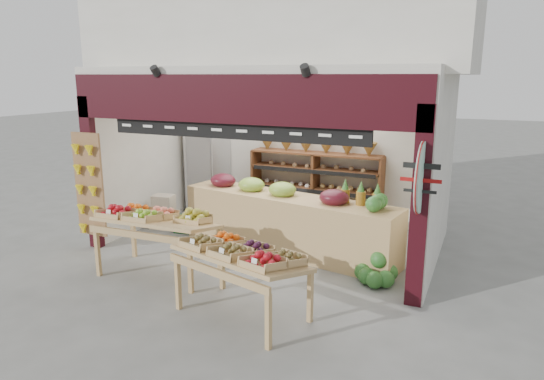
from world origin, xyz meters
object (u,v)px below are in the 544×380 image
at_px(refrigerator, 208,169).
at_px(cardboard_stack, 175,216).
at_px(mid_counter, 287,221).
at_px(watermelon_pile, 375,270).
at_px(display_table_right, 242,254).
at_px(back_shelving, 315,169).
at_px(display_table_left, 152,219).

xyz_separation_m(refrigerator, cardboard_stack, (0.09, -1.44, -0.71)).
distance_m(mid_counter, watermelon_pile, 1.86).
height_order(cardboard_stack, display_table_right, display_table_right).
xyz_separation_m(back_shelving, watermelon_pile, (1.83, -2.53, -0.93)).
bearing_deg(refrigerator, cardboard_stack, -84.44).
bearing_deg(cardboard_stack, watermelon_pile, -12.48).
relative_size(back_shelving, refrigerator, 1.43).
xyz_separation_m(mid_counter, display_table_right, (0.39, -2.39, 0.29)).
height_order(cardboard_stack, watermelon_pile, cardboard_stack).
relative_size(cardboard_stack, watermelon_pile, 1.63).
height_order(mid_counter, display_table_left, mid_counter).
bearing_deg(mid_counter, refrigerator, 146.92).
bearing_deg(display_table_left, mid_counter, 47.92).
relative_size(mid_counter, display_table_left, 2.26).
bearing_deg(display_table_left, display_table_right, -20.13).
xyz_separation_m(display_table_left, watermelon_pile, (3.22, 1.00, -0.67)).
bearing_deg(back_shelving, watermelon_pile, -54.05).
height_order(cardboard_stack, display_table_left, display_table_left).
distance_m(display_table_right, watermelon_pile, 2.24).
relative_size(refrigerator, watermelon_pile, 3.01).
bearing_deg(display_table_left, cardboard_stack, 117.20).
bearing_deg(display_table_left, refrigerator, 107.76).
bearing_deg(cardboard_stack, back_shelving, 33.74).
distance_m(back_shelving, mid_counter, 1.94).
distance_m(back_shelving, display_table_left, 3.80).
bearing_deg(back_shelving, refrigerator, -176.57).
distance_m(mid_counter, display_table_left, 2.29).
bearing_deg(back_shelving, display_table_right, -82.97).
distance_m(cardboard_stack, watermelon_pile, 4.32).
distance_m(refrigerator, mid_counter, 3.14).
xyz_separation_m(cardboard_stack, display_table_right, (2.91, -2.64, 0.57)).
distance_m(mid_counter, display_table_right, 2.43).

